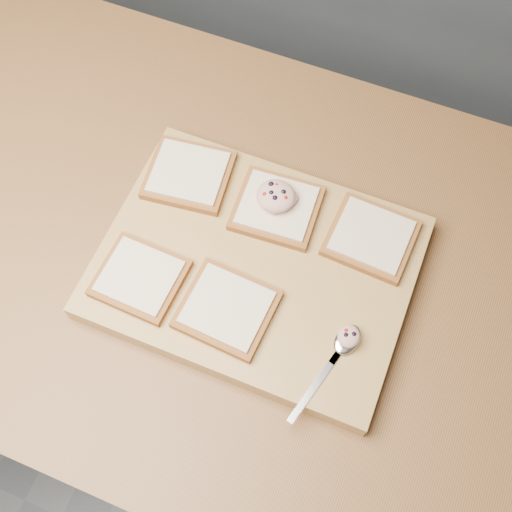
{
  "coord_description": "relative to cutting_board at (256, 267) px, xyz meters",
  "views": [
    {
      "loc": [
        0.29,
        -0.39,
        1.8
      ],
      "look_at": [
        0.14,
        -0.02,
        0.96
      ],
      "focal_mm": 45.0,
      "sensor_mm": 36.0,
      "label": 1
    }
  ],
  "objects": [
    {
      "name": "tuna_salad_dollop",
      "position": [
        -0.01,
        0.1,
        0.05
      ],
      "size": [
        0.06,
        0.06,
        0.03
      ],
      "color": "#DBA28C",
      "rests_on": "bread_far_center"
    },
    {
      "name": "bread_far_left",
      "position": [
        -0.15,
        0.1,
        0.03
      ],
      "size": [
        0.14,
        0.13,
        0.02
      ],
      "color": "brown",
      "rests_on": "cutting_board"
    },
    {
      "name": "bread_far_center",
      "position": [
        -0.0,
        0.09,
        0.03
      ],
      "size": [
        0.13,
        0.12,
        0.02
      ],
      "color": "brown",
      "rests_on": "cutting_board"
    },
    {
      "name": "bread_near_center",
      "position": [
        -0.01,
        -0.09,
        0.03
      ],
      "size": [
        0.13,
        0.12,
        0.02
      ],
      "color": "brown",
      "rests_on": "cutting_board"
    },
    {
      "name": "island_counter",
      "position": [
        -0.14,
        0.02,
        -0.46
      ],
      "size": [
        2.0,
        0.8,
        0.9
      ],
      "color": "slate",
      "rests_on": "ground"
    },
    {
      "name": "bread_far_right",
      "position": [
        0.15,
        0.1,
        0.03
      ],
      "size": [
        0.13,
        0.12,
        0.02
      ],
      "color": "brown",
      "rests_on": "cutting_board"
    },
    {
      "name": "spoon_salad",
      "position": [
        0.16,
        -0.06,
        0.04
      ],
      "size": [
        0.03,
        0.03,
        0.02
      ],
      "color": "#DBA28C",
      "rests_on": "spoon"
    },
    {
      "name": "cutting_board",
      "position": [
        0.0,
        0.0,
        0.0
      ],
      "size": [
        0.46,
        0.35,
        0.04
      ],
      "primitive_type": "cube",
      "color": "tan",
      "rests_on": "island_counter"
    },
    {
      "name": "bread_near_left",
      "position": [
        -0.15,
        -0.09,
        0.03
      ],
      "size": [
        0.12,
        0.11,
        0.02
      ],
      "color": "brown",
      "rests_on": "cutting_board"
    },
    {
      "name": "spoon",
      "position": [
        0.16,
        -0.08,
        0.02
      ],
      "size": [
        0.06,
        0.17,
        0.01
      ],
      "color": "silver",
      "rests_on": "cutting_board"
    },
    {
      "name": "ground",
      "position": [
        -0.14,
        0.02,
        -0.92
      ],
      "size": [
        4.0,
        4.0,
        0.0
      ],
      "primitive_type": "plane",
      "color": "#515459",
      "rests_on": "ground"
    }
  ]
}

